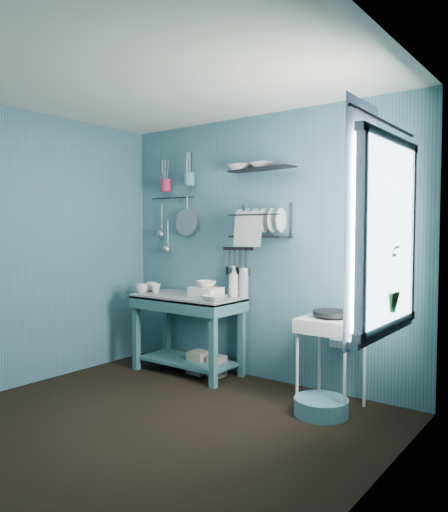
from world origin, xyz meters
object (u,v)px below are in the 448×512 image
Objects in this scene: mug_left at (142,288)px; potted_plant at (375,283)px; storage_tin_small at (217,366)px; frying_pan at (332,313)px; dish_rack at (260,220)px; soap_bottle at (234,281)px; storage_tin_large at (199,362)px; mug_mid at (156,288)px; mug_right at (152,287)px; water_bottle at (244,283)px; floor_basin at (321,407)px; hotplate_stand at (331,363)px; utensil_cup_teal at (189,179)px; wash_tub at (206,292)px; colander at (187,222)px; utensil_cup_magenta at (166,186)px; work_counter at (188,334)px.

potted_plant is at bearing -11.51° from mug_left.
storage_tin_small is at bearing 157.16° from potted_plant.
frying_pan is 0.55× the size of dish_rack.
soap_bottle is 0.84m from storage_tin_small.
frying_pan is at bearing 132.25° from potted_plant.
storage_tin_small is at bearing 8.53° from storage_tin_large.
mug_right is (-0.12, 0.06, 0.00)m from mug_mid.
mug_left is 1.07m from water_bottle.
dish_rack is at bearing 153.46° from floor_basin.
hotplate_stand is (1.14, -0.26, -0.56)m from soap_bottle.
frying_pan is 2.11m from utensil_cup_teal.
mug_left is 0.97m from soap_bottle.
hotplate_stand is 0.40m from frying_pan.
wash_tub reaches higher than storage_tin_small.
colander reaches higher than mug_right.
utensil_cup_teal is at bearing 165.00° from floor_basin.
mug_right is at bearing -175.24° from storage_tin_large.
soap_bottle is at bearing 168.81° from dish_rack.
soap_bottle reaches higher than frying_pan.
utensil_cup_magenta reaches higher than wash_tub.
storage_tin_large is at bearing 175.57° from frying_pan.
mug_right is at bearing 173.30° from floor_basin.
soap_bottle is at bearing -2.02° from utensil_cup_teal.
utensil_cup_magenta reaches higher than mug_left.
colander is (-0.48, 0.27, 0.67)m from wash_tub.
mug_left is 0.44× the size of water_bottle.
wash_tub reaches higher than storage_tin_large.
mug_left is 0.41× the size of soap_bottle.
storage_tin_large is (0.26, -0.17, -1.83)m from utensil_cup_teal.
hotplate_stand is 1.32× the size of dish_rack.
water_bottle is at bearing 22.04° from storage_tin_large.
utensil_cup_magenta reaches higher than mug_right.
mug_left is at bearing -159.19° from water_bottle.
potted_plant is at bearing -27.51° from soap_bottle.
dish_rack reaches higher than soap_bottle.
storage_tin_small is 1.31m from floor_basin.
mug_left reaches higher than hotplate_stand.
mug_left is at bearing -176.21° from hotplate_stand.
water_bottle reaches higher than work_counter.
work_counter is 2.07× the size of potted_plant.
floor_basin is at bearing -9.61° from wash_tub.
soap_bottle is (0.80, 0.26, 0.10)m from mug_mid.
frying_pan is 1.50× the size of storage_tin_small.
work_counter is at bearing 162.02° from potted_plant.
colander is (0.27, 0.03, -0.39)m from utensil_cup_magenta.
mug_left is at bearing -169.14° from wash_tub.
utensil_cup_teal reaches higher than wash_tub.
wash_tub is 1.54m from floor_basin.
mug_mid is 0.13m from mug_right.
water_bottle is 0.39× the size of hotplate_stand.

